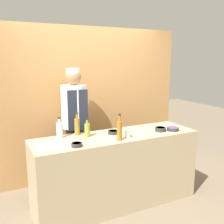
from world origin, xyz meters
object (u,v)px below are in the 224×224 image
(cutting_board, at_px, (53,144))
(sauce_bowl_red, at_px, (160,129))
(sauce_bowl_orange, at_px, (113,132))
(bottle_amber, at_px, (120,130))
(sauce_bowl_purple, at_px, (173,129))
(bottle_oil, at_px, (87,130))
(sauce_bowl_green, at_px, (77,145))
(cup_cream, at_px, (128,134))
(bottle_clear, at_px, (60,130))
(chef_center, at_px, (75,125))
(bottle_vinegar, at_px, (77,126))

(cutting_board, bearing_deg, sauce_bowl_red, -2.38)
(sauce_bowl_orange, height_order, bottle_amber, bottle_amber)
(sauce_bowl_purple, bearing_deg, bottle_oil, 167.62)
(sauce_bowl_green, bearing_deg, sauce_bowl_purple, 2.03)
(sauce_bowl_red, height_order, cup_cream, cup_cream)
(bottle_clear, bearing_deg, sauce_bowl_purple, -13.44)
(sauce_bowl_orange, height_order, bottle_clear, bottle_clear)
(sauce_bowl_green, height_order, bottle_oil, bottle_oil)
(cutting_board, distance_m, chef_center, 0.88)
(bottle_clear, distance_m, bottle_oil, 0.34)
(bottle_clear, distance_m, bottle_amber, 0.74)
(sauce_bowl_red, height_order, chef_center, chef_center)
(bottle_clear, xyz_separation_m, bottle_oil, (0.33, -0.10, -0.01))
(sauce_bowl_green, bearing_deg, bottle_clear, 101.46)
(sauce_bowl_purple, height_order, sauce_bowl_green, same)
(cup_cream, distance_m, chef_center, 0.94)
(bottle_vinegar, bearing_deg, bottle_amber, -50.19)
(cutting_board, bearing_deg, cup_cream, -7.46)
(sauce_bowl_green, height_order, sauce_bowl_red, sauce_bowl_red)
(sauce_bowl_purple, height_order, bottle_vinegar, bottle_vinegar)
(chef_center, bearing_deg, sauce_bowl_red, -39.52)
(bottle_vinegar, height_order, cup_cream, bottle_vinegar)
(bottle_amber, bearing_deg, sauce_bowl_orange, 77.49)
(bottle_vinegar, distance_m, bottle_amber, 0.59)
(sauce_bowl_purple, xyz_separation_m, cup_cream, (-0.72, -0.01, 0.02))
(bottle_amber, bearing_deg, sauce_bowl_purple, 4.14)
(bottle_vinegar, xyz_separation_m, cup_cream, (0.52, -0.40, -0.07))
(sauce_bowl_green, relative_size, bottle_clear, 0.47)
(sauce_bowl_purple, height_order, chef_center, chef_center)
(sauce_bowl_red, xyz_separation_m, bottle_vinegar, (-1.06, 0.34, 0.09))
(bottle_clear, relative_size, chef_center, 0.15)
(sauce_bowl_purple, xyz_separation_m, sauce_bowl_red, (-0.17, 0.05, 0.01))
(sauce_bowl_red, xyz_separation_m, cup_cream, (-0.54, -0.06, 0.02))
(sauce_bowl_green, distance_m, cutting_board, 0.28)
(sauce_bowl_red, bearing_deg, sauce_bowl_orange, 164.73)
(sauce_bowl_purple, xyz_separation_m, bottle_oil, (-1.15, 0.25, 0.07))
(cutting_board, relative_size, cup_cream, 3.72)
(sauce_bowl_red, bearing_deg, cutting_board, 177.62)
(bottle_vinegar, bearing_deg, sauce_bowl_orange, -20.83)
(sauce_bowl_red, distance_m, cup_cream, 0.55)
(bottle_vinegar, distance_m, cup_cream, 0.66)
(cutting_board, bearing_deg, sauce_bowl_green, -34.88)
(sauce_bowl_orange, bearing_deg, sauce_bowl_purple, -15.48)
(sauce_bowl_orange, xyz_separation_m, bottle_amber, (-0.06, -0.28, 0.10))
(bottle_vinegar, bearing_deg, sauce_bowl_red, -17.60)
(sauce_bowl_green, height_order, cup_cream, cup_cream)
(cutting_board, height_order, chef_center, chef_center)
(sauce_bowl_orange, xyz_separation_m, cup_cream, (0.08, -0.23, 0.02))
(bottle_oil, relative_size, bottle_vinegar, 0.79)
(cutting_board, bearing_deg, bottle_vinegar, 35.52)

